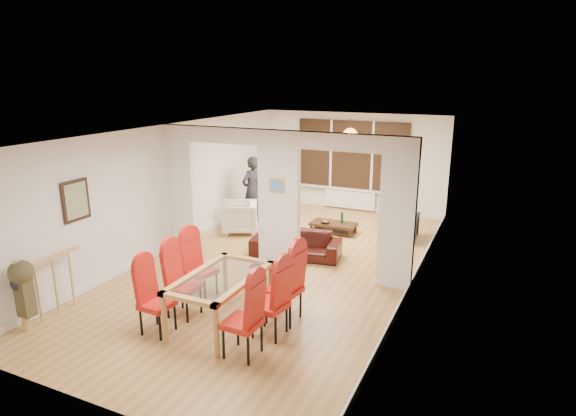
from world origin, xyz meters
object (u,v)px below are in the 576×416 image
Objects in this scene: dining_chair_lb at (183,283)px; dining_chair_ra at (242,317)px; dining_table at (221,300)px; person at (252,190)px; bowl at (325,222)px; sofa at (296,244)px; coffee_table at (333,228)px; dining_chair_la at (157,299)px; dining_chair_lc at (201,267)px; dining_chair_rc at (284,284)px; dining_chair_rb at (270,300)px; bottle at (342,217)px; armchair at (240,217)px; television at (411,228)px.

dining_chair_ra is at bearing -23.29° from dining_chair_lb.
person is at bearing 113.61° from dining_table.
dining_chair_lb is 5.00× the size of bowl.
sofa reaches higher than coffee_table.
dining_chair_ra is 0.66× the size of person.
dining_chair_la is 1.21m from dining_chair_lc.
sofa is at bearing 92.40° from dining_table.
dining_table is at bearing -139.46° from dining_chair_rc.
bottle is (-0.54, 4.77, -0.17)m from dining_chair_rb.
dining_chair_la is at bearing -11.03° from armchair.
television is at bearing 63.50° from dining_chair_lb.
television reaches higher than bottle.
dining_table is 6.14× the size of bottle.
dining_chair_rc is at bearing -82.93° from bottle.
dining_chair_la is at bearing -135.68° from dining_chair_rc.
dining_chair_lc is 5.08m from television.
person is at bearing 129.96° from sofa.
television is (1.92, 2.02, 0.00)m from sofa.
bottle is 1.25× the size of bowl.
dining_chair_la is 1.59m from dining_chair_rb.
dining_chair_rb reaches higher than armchair.
coffee_table is at bearing 89.28° from dining_table.
bottle is (-0.45, 5.36, -0.18)m from dining_chair_ra.
television is at bearing 85.75° from dining_chair_rc.
armchair is (-1.82, 0.88, 0.10)m from sofa.
dining_table is 1.60× the size of dining_chair_la.
dining_table reaches higher than bottle.
dining_chair_lc is (-0.78, 0.63, 0.14)m from dining_table.
armchair is at bearing 107.98° from dining_chair_lb.
dining_chair_lc reaches higher than sofa.
dining_chair_ra is (0.68, -0.58, 0.17)m from dining_table.
coffee_table is at bearing 111.36° from person.
sofa is 1.76m from coffee_table.
dining_chair_la is at bearing -99.88° from bottle.
dining_chair_rc is at bearing -77.96° from bowl.
dining_chair_rb reaches higher than coffee_table.
dining_chair_ra is 4.11× the size of bottle.
bottle is at bearing 112.82° from person.
bowl is at bearing 82.76° from dining_chair_lb.
dining_table is 4.79m from bottle.
dining_table reaches higher than television.
dining_table is 5.31m from television.
person is at bearing 122.11° from dining_chair_lc.
dining_chair_ra is 1.20× the size of television.
dining_chair_rc is (1.43, 0.49, 0.04)m from dining_chair_lb.
armchair reaches higher than sofa.
armchair is 2.97× the size of bottle.
bowl is at bearing 95.26° from dining_chair_lc.
dining_chair_ra is (1.34, -0.57, 0.01)m from dining_chair_lb.
bowl is at bearing 108.17° from person.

